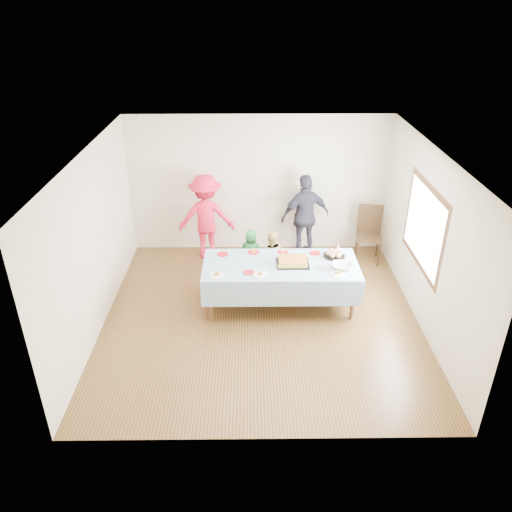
{
  "coord_description": "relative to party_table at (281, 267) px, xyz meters",
  "views": [
    {
      "loc": [
        -0.16,
        -6.67,
        4.66
      ],
      "look_at": [
        -0.08,
        0.3,
        0.95
      ],
      "focal_mm": 35.0,
      "sensor_mm": 36.0,
      "label": 1
    }
  ],
  "objects": [
    {
      "name": "plate_red_far_c",
      "position": [
        0.06,
        0.4,
        0.06
      ],
      "size": [
        0.18,
        0.18,
        0.01
      ],
      "primitive_type": "cylinder",
      "color": "red",
      "rests_on": "party_table"
    },
    {
      "name": "birthday_cake",
      "position": [
        0.19,
        0.01,
        0.1
      ],
      "size": [
        0.53,
        0.41,
        0.09
      ],
      "color": "black",
      "rests_on": "party_table"
    },
    {
      "name": "plate_red_far_b",
      "position": [
        -0.44,
        0.42,
        0.06
      ],
      "size": [
        0.19,
        0.19,
        0.01
      ],
      "primitive_type": "cylinder",
      "color": "red",
      "rests_on": "party_table"
    },
    {
      "name": "plate_white_right",
      "position": [
        0.85,
        -0.34,
        0.06
      ],
      "size": [
        0.23,
        0.23,
        0.01
      ],
      "primitive_type": "cylinder",
      "color": "white",
      "rests_on": "party_table"
    },
    {
      "name": "plate_red_far_d",
      "position": [
        0.59,
        0.37,
        0.06
      ],
      "size": [
        0.18,
        0.18,
        0.01
      ],
      "primitive_type": "cylinder",
      "color": "red",
      "rests_on": "party_table"
    },
    {
      "name": "party_table",
      "position": [
        0.0,
        0.0,
        0.0
      ],
      "size": [
        2.5,
        1.1,
        0.78
      ],
      "color": "#55361D",
      "rests_on": "ground"
    },
    {
      "name": "toddler_left",
      "position": [
        -1.14,
        0.56,
        -0.33
      ],
      "size": [
        0.31,
        0.24,
        0.78
      ],
      "primitive_type": "imported",
      "rotation": [
        0.0,
        0.0,
        2.96
      ],
      "color": "red",
      "rests_on": "ground"
    },
    {
      "name": "fork_pile",
      "position": [
        0.67,
        -0.12,
        0.09
      ],
      "size": [
        0.24,
        0.18,
        0.07
      ],
      "primitive_type": null,
      "color": "white",
      "rests_on": "party_table"
    },
    {
      "name": "ground",
      "position": [
        -0.32,
        -0.34,
        -0.72
      ],
      "size": [
        5.0,
        5.0,
        0.0
      ],
      "primitive_type": "plane",
      "color": "#4B2E15",
      "rests_on": "ground"
    },
    {
      "name": "adult_right",
      "position": [
        0.57,
        1.8,
        0.11
      ],
      "size": [
        1.05,
        0.69,
        1.67
      ],
      "primitive_type": "imported",
      "rotation": [
        0.0,
        0.0,
        3.45
      ],
      "color": "#2C2B3B",
      "rests_on": "ground"
    },
    {
      "name": "plate_red_far_a",
      "position": [
        -0.95,
        0.34,
        0.06
      ],
      "size": [
        0.18,
        0.18,
        0.01
      ],
      "primitive_type": "cylinder",
      "color": "red",
      "rests_on": "party_table"
    },
    {
      "name": "punch_bowl",
      "position": [
        0.97,
        -0.15,
        0.09
      ],
      "size": [
        0.32,
        0.32,
        0.08
      ],
      "primitive_type": "imported",
      "color": "silver",
      "rests_on": "party_table"
    },
    {
      "name": "adult_left",
      "position": [
        -1.33,
        1.79,
        0.11
      ],
      "size": [
        1.1,
        0.66,
        1.67
      ],
      "primitive_type": "imported",
      "rotation": [
        0.0,
        0.0,
        3.18
      ],
      "color": "red",
      "rests_on": "ground"
    },
    {
      "name": "plate_red_near",
      "position": [
        -0.51,
        -0.27,
        0.06
      ],
      "size": [
        0.18,
        0.18,
        0.01
      ],
      "primitive_type": "cylinder",
      "color": "red",
      "rests_on": "party_table"
    },
    {
      "name": "party_hat",
      "position": [
        0.99,
        0.45,
        0.13
      ],
      "size": [
        0.09,
        0.09,
        0.15
      ],
      "primitive_type": "cone",
      "color": "white",
      "rests_on": "party_table"
    },
    {
      "name": "room_walls",
      "position": [
        -0.27,
        -0.34,
        1.05
      ],
      "size": [
        5.04,
        5.04,
        2.72
      ],
      "color": "beige",
      "rests_on": "ground"
    },
    {
      "name": "dining_chair",
      "position": [
        1.79,
        1.64,
        -0.12
      ],
      "size": [
        0.54,
        0.54,
        1.08
      ],
      "rotation": [
        0.0,
        0.0,
        -0.16
      ],
      "color": "black",
      "rests_on": "ground"
    },
    {
      "name": "plate_white_left",
      "position": [
        -1.01,
        -0.35,
        0.06
      ],
      "size": [
        0.24,
        0.24,
        0.01
      ],
      "primitive_type": "cylinder",
      "color": "white",
      "rests_on": "party_table"
    },
    {
      "name": "toddler_mid",
      "position": [
        -0.48,
        1.08,
        -0.29
      ],
      "size": [
        0.46,
        0.34,
        0.87
      ],
      "primitive_type": "imported",
      "rotation": [
        0.0,
        0.0,
        2.99
      ],
      "color": "#28793B",
      "rests_on": "ground"
    },
    {
      "name": "toddler_right",
      "position": [
        -0.12,
        0.85,
        -0.25
      ],
      "size": [
        0.48,
        0.38,
        0.95
      ],
      "primitive_type": "imported",
      "rotation": [
        0.0,
        0.0,
        3.1
      ],
      "color": "tan",
      "rests_on": "ground"
    },
    {
      "name": "rolls_tray",
      "position": [
        0.9,
        0.25,
        0.1
      ],
      "size": [
        0.36,
        0.36,
        0.11
      ],
      "color": "black",
      "rests_on": "party_table"
    },
    {
      "name": "plate_white_mid",
      "position": [
        -0.34,
        -0.34,
        0.06
      ],
      "size": [
        0.23,
        0.23,
        0.01
      ],
      "primitive_type": "cylinder",
      "color": "white",
      "rests_on": "party_table"
    }
  ]
}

